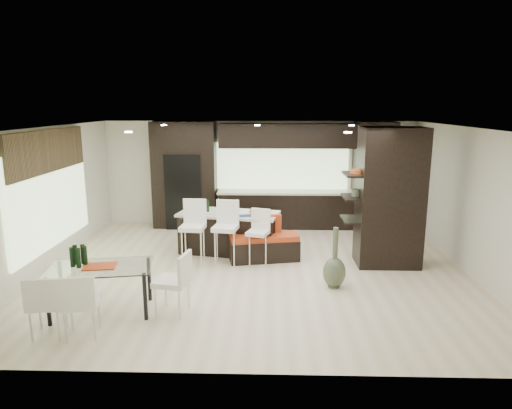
{
  "coord_description": "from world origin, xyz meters",
  "views": [
    {
      "loc": [
        0.26,
        -8.32,
        3.11
      ],
      "look_at": [
        0.0,
        0.6,
        1.15
      ],
      "focal_mm": 32.0,
      "sensor_mm": 36.0,
      "label": 1
    }
  ],
  "objects_px": {
    "bench": "(264,247)",
    "chair_far": "(48,307)",
    "stool_right": "(258,243)",
    "chair_end": "(172,286)",
    "kitchen_island": "(229,233)",
    "stool_mid": "(225,239)",
    "floor_vase": "(335,258)",
    "stool_left": "(193,239)",
    "dining_table": "(102,290)",
    "chair_near": "(82,307)"
  },
  "relations": [
    {
      "from": "bench",
      "to": "dining_table",
      "type": "distance_m",
      "value": 3.47
    },
    {
      "from": "floor_vase",
      "to": "chair_near",
      "type": "distance_m",
      "value": 4.1
    },
    {
      "from": "stool_left",
      "to": "bench",
      "type": "xyz_separation_m",
      "value": [
        1.4,
        0.28,
        -0.25
      ]
    },
    {
      "from": "floor_vase",
      "to": "chair_end",
      "type": "bearing_deg",
      "value": -157.17
    },
    {
      "from": "stool_mid",
      "to": "chair_near",
      "type": "distance_m",
      "value": 3.38
    },
    {
      "from": "stool_right",
      "to": "bench",
      "type": "distance_m",
      "value": 0.32
    },
    {
      "from": "chair_far",
      "to": "chair_near",
      "type": "bearing_deg",
      "value": -9.33
    },
    {
      "from": "floor_vase",
      "to": "chair_end",
      "type": "xyz_separation_m",
      "value": [
        -2.59,
        -1.09,
        -0.09
      ]
    },
    {
      "from": "kitchen_island",
      "to": "dining_table",
      "type": "bearing_deg",
      "value": -108.2
    },
    {
      "from": "floor_vase",
      "to": "chair_far",
      "type": "xyz_separation_m",
      "value": [
        -4.14,
        -1.82,
        -0.12
      ]
    },
    {
      "from": "stool_mid",
      "to": "stool_right",
      "type": "xyz_separation_m",
      "value": [
        0.64,
        0.03,
        -0.07
      ]
    },
    {
      "from": "floor_vase",
      "to": "dining_table",
      "type": "distance_m",
      "value": 3.83
    },
    {
      "from": "bench",
      "to": "stool_right",
      "type": "bearing_deg",
      "value": -127.55
    },
    {
      "from": "stool_right",
      "to": "chair_far",
      "type": "distance_m",
      "value": 4.06
    },
    {
      "from": "stool_right",
      "to": "bench",
      "type": "xyz_separation_m",
      "value": [
        0.12,
        0.25,
        -0.18
      ]
    },
    {
      "from": "stool_right",
      "to": "chair_end",
      "type": "height_order",
      "value": "same"
    },
    {
      "from": "kitchen_island",
      "to": "chair_near",
      "type": "height_order",
      "value": "kitchen_island"
    },
    {
      "from": "stool_right",
      "to": "bench",
      "type": "height_order",
      "value": "stool_right"
    },
    {
      "from": "stool_left",
      "to": "chair_end",
      "type": "height_order",
      "value": "stool_left"
    },
    {
      "from": "kitchen_island",
      "to": "floor_vase",
      "type": "bearing_deg",
      "value": -32.02
    },
    {
      "from": "chair_near",
      "to": "chair_end",
      "type": "height_order",
      "value": "chair_end"
    },
    {
      "from": "stool_left",
      "to": "bench",
      "type": "relative_size",
      "value": 0.74
    },
    {
      "from": "bench",
      "to": "chair_end",
      "type": "height_order",
      "value": "chair_end"
    },
    {
      "from": "bench",
      "to": "chair_end",
      "type": "relative_size",
      "value": 1.57
    },
    {
      "from": "bench",
      "to": "dining_table",
      "type": "bearing_deg",
      "value": -146.2
    },
    {
      "from": "stool_right",
      "to": "floor_vase",
      "type": "distance_m",
      "value": 1.77
    },
    {
      "from": "chair_far",
      "to": "kitchen_island",
      "type": "bearing_deg",
      "value": 51.62
    },
    {
      "from": "kitchen_island",
      "to": "chair_far",
      "type": "relative_size",
      "value": 2.52
    },
    {
      "from": "bench",
      "to": "dining_table",
      "type": "height_order",
      "value": "dining_table"
    },
    {
      "from": "stool_right",
      "to": "bench",
      "type": "relative_size",
      "value": 0.64
    },
    {
      "from": "stool_right",
      "to": "stool_mid",
      "type": "bearing_deg",
      "value": -158.66
    },
    {
      "from": "stool_left",
      "to": "stool_right",
      "type": "relative_size",
      "value": 1.17
    },
    {
      "from": "chair_far",
      "to": "chair_end",
      "type": "height_order",
      "value": "chair_end"
    },
    {
      "from": "stool_left",
      "to": "chair_near",
      "type": "height_order",
      "value": "stool_left"
    },
    {
      "from": "stool_left",
      "to": "dining_table",
      "type": "xyz_separation_m",
      "value": [
        -1.04,
        -2.19,
        -0.15
      ]
    },
    {
      "from": "bench",
      "to": "chair_far",
      "type": "xyz_separation_m",
      "value": [
        -2.91,
        -3.2,
        0.15
      ]
    },
    {
      "from": "chair_near",
      "to": "chair_far",
      "type": "xyz_separation_m",
      "value": [
        -0.47,
        0.01,
        -0.02
      ]
    },
    {
      "from": "chair_near",
      "to": "chair_far",
      "type": "relative_size",
      "value": 1.04
    },
    {
      "from": "kitchen_island",
      "to": "chair_far",
      "type": "height_order",
      "value": "kitchen_island"
    },
    {
      "from": "kitchen_island",
      "to": "stool_right",
      "type": "distance_m",
      "value": 0.98
    },
    {
      "from": "stool_right",
      "to": "chair_far",
      "type": "bearing_deg",
      "value": -114.79
    },
    {
      "from": "chair_far",
      "to": "dining_table",
      "type": "bearing_deg",
      "value": 48.82
    },
    {
      "from": "chair_end",
      "to": "bench",
      "type": "bearing_deg",
      "value": -18.31
    },
    {
      "from": "stool_mid",
      "to": "chair_near",
      "type": "xyz_separation_m",
      "value": [
        -1.68,
        -2.93,
        -0.08
      ]
    },
    {
      "from": "bench",
      "to": "chair_far",
      "type": "height_order",
      "value": "chair_far"
    },
    {
      "from": "stool_right",
      "to": "dining_table",
      "type": "bearing_deg",
      "value": -117.59
    },
    {
      "from": "dining_table",
      "to": "stool_left",
      "type": "bearing_deg",
      "value": 54.91
    },
    {
      "from": "stool_left",
      "to": "stool_mid",
      "type": "bearing_deg",
      "value": 5.29
    },
    {
      "from": "stool_mid",
      "to": "kitchen_island",
      "type": "bearing_deg",
      "value": 100.31
    },
    {
      "from": "kitchen_island",
      "to": "chair_end",
      "type": "distance_m",
      "value": 3.03
    }
  ]
}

